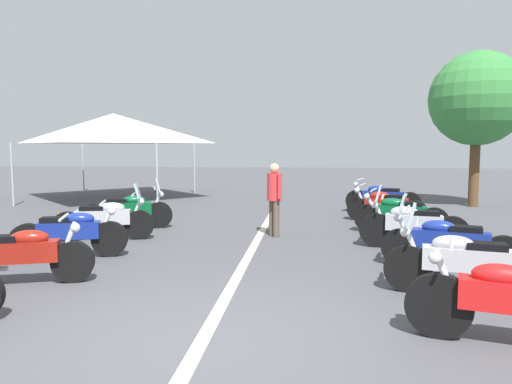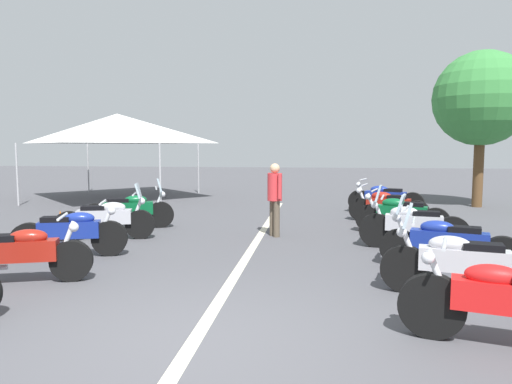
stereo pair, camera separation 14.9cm
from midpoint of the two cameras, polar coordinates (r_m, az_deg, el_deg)
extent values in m
plane|color=#4C4C51|center=(4.99, -7.71, -17.82)|extent=(80.00, 80.00, 0.00)
cube|color=beige|center=(8.81, -1.22, -7.39)|extent=(15.48, 0.16, 0.01)
cylinder|color=black|center=(7.45, -21.86, -7.84)|extent=(0.33, 0.62, 0.61)
cube|color=maroon|center=(7.57, -27.55, -6.46)|extent=(0.63, 1.17, 0.30)
ellipsoid|color=maroon|center=(7.49, -26.29, -4.97)|extent=(0.41, 0.58, 0.22)
cylinder|color=silver|center=(7.40, -22.40, -5.57)|extent=(0.16, 0.30, 0.58)
cylinder|color=silver|center=(7.35, -22.81, -2.82)|extent=(0.60, 0.24, 0.04)
sphere|color=silver|center=(7.34, -21.61, -4.04)|extent=(0.14, 0.14, 0.14)
cylinder|color=black|center=(8.92, -17.79, -5.43)|extent=(0.32, 0.65, 0.64)
cylinder|color=black|center=(9.21, -26.34, -5.41)|extent=(0.32, 0.65, 0.64)
cube|color=navy|center=(9.01, -22.18, -4.31)|extent=(0.57, 1.08, 0.30)
ellipsoid|color=navy|center=(8.94, -21.09, -3.04)|extent=(0.40, 0.57, 0.22)
cube|color=black|center=(9.03, -23.59, -3.18)|extent=(0.39, 0.53, 0.12)
cylinder|color=silver|center=(8.88, -18.23, -3.53)|extent=(0.15, 0.30, 0.58)
cylinder|color=silver|center=(8.84, -18.56, -1.22)|extent=(0.61, 0.22, 0.04)
sphere|color=silver|center=(8.84, -17.57, -2.24)|extent=(0.14, 0.14, 0.14)
cylinder|color=silver|center=(9.32, -24.38, -5.79)|extent=(0.23, 0.55, 0.08)
cylinder|color=black|center=(10.38, -14.38, -3.86)|extent=(0.30, 0.64, 0.62)
cylinder|color=black|center=(10.63, -22.32, -3.89)|extent=(0.30, 0.64, 0.62)
cube|color=silver|center=(10.45, -18.43, -2.91)|extent=(0.56, 1.15, 0.30)
ellipsoid|color=silver|center=(10.40, -17.48, -1.81)|extent=(0.39, 0.57, 0.22)
cube|color=black|center=(10.47, -19.65, -1.94)|extent=(0.38, 0.53, 0.12)
cylinder|color=silver|center=(10.34, -14.75, -2.22)|extent=(0.14, 0.30, 0.58)
cylinder|color=silver|center=(10.31, -15.02, -0.24)|extent=(0.61, 0.20, 0.04)
sphere|color=silver|center=(10.31, -14.17, -1.11)|extent=(0.14, 0.14, 0.14)
cylinder|color=silver|center=(10.75, -20.55, -4.22)|extent=(0.22, 0.55, 0.08)
cube|color=silver|center=(10.29, -14.59, 0.15)|extent=(0.38, 0.21, 0.32)
cylinder|color=black|center=(11.70, -12.02, -2.73)|extent=(0.35, 0.64, 0.63)
cylinder|color=black|center=(11.75, -19.52, -2.89)|extent=(0.35, 0.64, 0.63)
cube|color=#0C592D|center=(11.67, -15.80, -1.94)|extent=(0.67, 1.19, 0.30)
ellipsoid|color=#0C592D|center=(11.65, -14.94, -0.95)|extent=(0.43, 0.58, 0.22)
cube|color=black|center=(11.66, -16.90, -1.09)|extent=(0.41, 0.54, 0.12)
cylinder|color=silver|center=(11.66, -12.34, -1.27)|extent=(0.17, 0.30, 0.58)
cylinder|color=silver|center=(11.62, -12.57, 0.48)|extent=(0.59, 0.26, 0.04)
sphere|color=silver|center=(11.64, -11.82, -0.28)|extent=(0.14, 0.14, 0.14)
cylinder|color=silver|center=(11.91, -17.95, -3.19)|extent=(0.27, 0.54, 0.08)
cube|color=silver|center=(11.62, -12.19, 0.84)|extent=(0.38, 0.24, 0.32)
cylinder|color=black|center=(5.32, 20.49, -12.73)|extent=(0.32, 0.69, 0.68)
ellipsoid|color=red|center=(5.23, 26.73, -8.95)|extent=(0.39, 0.57, 0.22)
cylinder|color=silver|center=(5.24, 21.27, -9.63)|extent=(0.15, 0.30, 0.58)
cylinder|color=silver|center=(5.16, 21.86, -5.78)|extent=(0.61, 0.21, 0.04)
sphere|color=silver|center=(5.19, 20.13, -7.45)|extent=(0.14, 0.14, 0.14)
cylinder|color=black|center=(6.79, 17.34, -8.82)|extent=(0.28, 0.66, 0.64)
cube|color=silver|center=(6.77, 23.66, -7.51)|extent=(0.52, 1.15, 0.30)
ellipsoid|color=silver|center=(6.71, 22.18, -5.81)|extent=(0.37, 0.56, 0.22)
cube|color=black|center=(6.75, 25.59, -6.05)|extent=(0.36, 0.53, 0.12)
cylinder|color=silver|center=(6.72, 17.93, -6.36)|extent=(0.13, 0.30, 0.58)
cylinder|color=silver|center=(6.66, 18.37, -3.33)|extent=(0.61, 0.18, 0.04)
sphere|color=silver|center=(6.68, 17.04, -4.64)|extent=(0.14, 0.14, 0.14)
cylinder|color=silver|center=(6.71, 27.49, -10.21)|extent=(0.20, 0.55, 0.08)
cube|color=silver|center=(6.65, 17.70, -2.71)|extent=(0.38, 0.20, 0.32)
cylinder|color=black|center=(8.21, 16.56, -6.42)|extent=(0.31, 0.63, 0.61)
cylinder|color=black|center=(8.20, 27.38, -6.84)|extent=(0.31, 0.63, 0.61)
cube|color=navy|center=(8.14, 22.01, -5.42)|extent=(0.60, 1.20, 0.30)
ellipsoid|color=navy|center=(8.10, 20.79, -3.98)|extent=(0.40, 0.57, 0.22)
cube|color=black|center=(8.10, 23.62, -4.23)|extent=(0.39, 0.53, 0.12)
cylinder|color=silver|center=(8.15, 17.04, -4.37)|extent=(0.15, 0.30, 0.58)
cylinder|color=silver|center=(8.10, 17.40, -1.88)|extent=(0.61, 0.22, 0.04)
sphere|color=silver|center=(8.13, 16.31, -2.95)|extent=(0.14, 0.14, 0.14)
cylinder|color=silver|center=(8.02, 25.24, -7.68)|extent=(0.23, 0.55, 0.08)
cube|color=silver|center=(8.10, 16.85, -1.36)|extent=(0.38, 0.22, 0.32)
cylinder|color=black|center=(9.57, 13.99, -4.49)|extent=(0.26, 0.69, 0.67)
cylinder|color=black|center=(9.60, 22.29, -4.71)|extent=(0.26, 0.69, 0.67)
cube|color=silver|center=(9.53, 18.17, -3.55)|extent=(0.47, 1.09, 0.30)
ellipsoid|color=silver|center=(9.50, 17.12, -2.33)|extent=(0.35, 0.56, 0.22)
cube|color=black|center=(9.51, 19.53, -2.51)|extent=(0.35, 0.52, 0.12)
cylinder|color=silver|center=(9.52, 14.39, -2.72)|extent=(0.12, 0.30, 0.58)
cylinder|color=silver|center=(9.48, 14.68, -0.57)|extent=(0.62, 0.16, 0.04)
sphere|color=silver|center=(9.50, 13.76, -1.51)|extent=(0.14, 0.14, 0.14)
cylinder|color=silver|center=(9.42, 20.67, -5.47)|extent=(0.18, 0.56, 0.08)
cube|color=silver|center=(9.47, 14.21, -0.14)|extent=(0.38, 0.19, 0.32)
cylinder|color=black|center=(11.21, 13.12, -3.09)|extent=(0.33, 0.65, 0.64)
cylinder|color=black|center=(11.04, 20.45, -3.43)|extent=(0.33, 0.65, 0.64)
cube|color=#0C592D|center=(11.08, 16.78, -2.34)|extent=(0.59, 1.12, 0.30)
ellipsoid|color=#0C592D|center=(11.08, 15.89, -1.28)|extent=(0.40, 0.57, 0.22)
cube|color=black|center=(11.03, 17.94, -1.47)|extent=(0.39, 0.54, 0.12)
cylinder|color=silver|center=(11.16, 13.46, -1.58)|extent=(0.15, 0.30, 0.58)
cylinder|color=silver|center=(11.12, 13.70, 0.25)|extent=(0.60, 0.22, 0.04)
sphere|color=silver|center=(11.16, 12.92, -0.54)|extent=(0.14, 0.14, 0.14)
cylinder|color=silver|center=(10.90, 18.87, -4.00)|extent=(0.24, 0.55, 0.08)
cylinder|color=black|center=(12.90, 12.00, -2.02)|extent=(0.32, 0.62, 0.61)
cylinder|color=black|center=(12.67, 18.45, -2.32)|extent=(0.32, 0.62, 0.61)
cube|color=maroon|center=(12.74, 15.22, -1.37)|extent=(0.61, 1.14, 0.30)
ellipsoid|color=maroon|center=(12.75, 14.44, -0.44)|extent=(0.41, 0.58, 0.22)
cube|color=black|center=(12.69, 16.22, -0.61)|extent=(0.40, 0.54, 0.12)
cylinder|color=silver|center=(12.86, 12.29, -0.71)|extent=(0.16, 0.30, 0.58)
cylinder|color=silver|center=(12.81, 12.50, 0.89)|extent=(0.60, 0.23, 0.04)
sphere|color=silver|center=(12.86, 11.83, 0.20)|extent=(0.14, 0.14, 0.14)
cylinder|color=silver|center=(12.54, 17.02, -2.78)|extent=(0.25, 0.55, 0.08)
cylinder|color=black|center=(14.48, 11.87, -1.07)|extent=(0.38, 0.68, 0.68)
cylinder|color=black|center=(14.13, 17.87, -1.37)|extent=(0.38, 0.68, 0.68)
cube|color=navy|center=(14.27, 14.85, -0.50)|extent=(0.69, 1.19, 0.30)
ellipsoid|color=navy|center=(14.29, 14.17, 0.33)|extent=(0.43, 0.58, 0.22)
cube|color=black|center=(14.20, 15.73, 0.18)|extent=(0.42, 0.54, 0.12)
cylinder|color=silver|center=(14.43, 12.12, 0.11)|extent=(0.17, 0.30, 0.58)
cylinder|color=silver|center=(14.39, 12.31, 1.53)|extent=(0.59, 0.27, 0.04)
sphere|color=silver|center=(14.44, 11.72, 0.91)|extent=(0.14, 0.14, 0.14)
cylinder|color=silver|center=(14.03, 16.49, -1.80)|extent=(0.28, 0.54, 0.08)
cube|color=orange|center=(11.00, -23.11, -5.17)|extent=(0.36, 0.36, 0.03)
cone|color=orange|center=(10.95, -23.16, -3.63)|extent=(0.26, 0.26, 0.60)
cylinder|color=white|center=(10.95, -23.17, -3.50)|extent=(0.19, 0.19, 0.07)
cylinder|color=brown|center=(10.28, 2.06, -3.29)|extent=(0.14, 0.14, 0.80)
cylinder|color=brown|center=(10.43, 1.57, -3.15)|extent=(0.14, 0.14, 0.80)
cylinder|color=red|center=(10.27, 1.82, 0.63)|extent=(0.32, 0.32, 0.60)
cylinder|color=red|center=(10.08, 2.43, 0.70)|extent=(0.09, 0.09, 0.54)
cylinder|color=red|center=(10.46, 1.24, 0.88)|extent=(0.09, 0.09, 0.54)
sphere|color=#D8AD84|center=(10.24, 1.83, 2.90)|extent=(0.22, 0.22, 0.22)
cylinder|color=brown|center=(16.99, 24.73, 2.52)|extent=(0.32, 0.32, 2.46)
sphere|color=#38843D|center=(17.04, 25.05, 10.23)|extent=(3.04, 3.04, 3.04)
pyramid|color=white|center=(18.49, -17.16, 7.39)|extent=(5.49, 5.49, 1.10)
cylinder|color=#B2B2B7|center=(21.78, -20.42, 2.77)|extent=(0.06, 0.06, 2.10)
cylinder|color=#B2B2B7|center=(20.05, -7.69, 2.85)|extent=(0.06, 0.06, 2.10)
cylinder|color=#B2B2B7|center=(17.52, -27.69, 1.88)|extent=(0.06, 0.06, 2.10)
cylinder|color=#B2B2B7|center=(15.31, -12.18, 1.96)|extent=(0.06, 0.06, 2.10)
camera|label=1|loc=(0.07, -83.66, 0.62)|focal=32.95mm
camera|label=2|loc=(0.07, 96.34, -0.62)|focal=32.95mm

